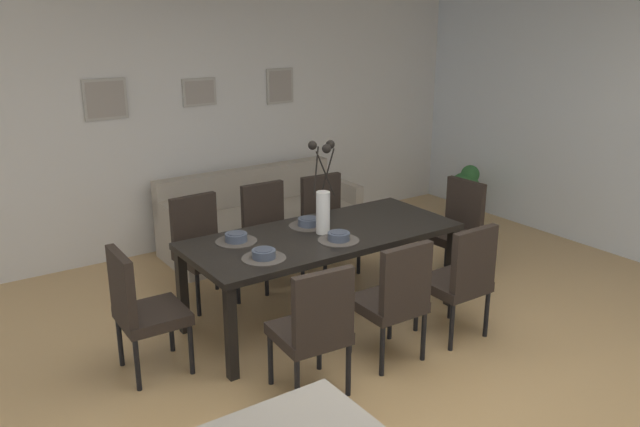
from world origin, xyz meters
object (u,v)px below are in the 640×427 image
object	(u,v)px
dining_table	(323,241)
framed_picture_center	(199,92)
bowl_far_left	(339,236)
bowl_near_left	(264,253)
dining_chair_mid_right	(327,219)
bowl_near_right	(236,237)
dining_chair_far_right	(269,229)
dining_chair_near_left	(315,325)
bowl_far_right	(308,221)
dining_chair_near_right	(201,244)
potted_plant	(465,190)
dining_chair_far_left	(395,296)
framed_picture_left	(105,99)
framed_picture_right	(280,86)
centerpiece_vase	(323,199)
sofa	(260,222)
dining_chair_head_east	(456,224)
dining_chair_mid_left	(461,276)
dining_chair_head_west	(140,306)

from	to	relation	value
dining_table	framed_picture_center	distance (m)	2.42
dining_table	bowl_far_left	xyz separation A→B (m)	(0.00, -0.21, 0.11)
bowl_near_left	framed_picture_center	size ratio (longest dim) A/B	0.47
dining_table	dining_chair_mid_right	distance (m)	1.07
dining_table	bowl_near_right	bearing A→B (deg)	162.20
dining_chair_far_right	bowl_near_left	bearing A→B (deg)	-121.57
dining_chair_near_left	bowl_far_right	xyz separation A→B (m)	(0.69, 1.11, 0.27)
dining_chair_near_right	bowl_near_left	distance (m)	1.13
potted_plant	dining_chair_far_left	bearing A→B (deg)	-144.46
dining_chair_mid_right	framed_picture_left	bearing A→B (deg)	139.19
dining_chair_near_left	framed_picture_center	bearing A→B (deg)	77.60
dining_chair_mid_right	bowl_far_left	size ratio (longest dim) A/B	5.41
dining_chair_near_left	framed_picture_center	xyz separation A→B (m)	(0.69, 3.12, 1.11)
bowl_near_left	bowl_near_right	world-z (taller)	same
dining_chair_far_right	framed_picture_right	xyz separation A→B (m)	(0.93, 1.32, 1.11)
dining_chair_mid_right	framed_picture_right	distance (m)	1.80
potted_plant	bowl_far_right	bearing A→B (deg)	-161.30
centerpiece_vase	sofa	bearing A→B (deg)	77.41
centerpiece_vase	framed_picture_center	distance (m)	2.30
framed_picture_right	bowl_near_left	bearing A→B (deg)	-123.61
dining_table	dining_chair_head_east	size ratio (longest dim) A/B	2.39
dining_chair_mid_left	potted_plant	xyz separation A→B (m)	(2.21, 2.05, -0.14)
dining_chair_far_right	sofa	bearing A→B (deg)	66.54
dining_chair_head_west	bowl_far_left	bearing A→B (deg)	-8.00
dining_table	framed_picture_right	xyz separation A→B (m)	(0.96, 2.22, 0.95)
dining_chair_near_right	dining_chair_mid_left	bearing A→B (deg)	-52.88
dining_table	dining_chair_near_right	xyz separation A→B (m)	(-0.66, 0.89, -0.16)
bowl_near_left	bowl_near_right	size ratio (longest dim) A/B	1.00
dining_chair_far_left	dining_chair_head_west	bearing A→B (deg)	150.96
dining_chair_mid_left	bowl_near_left	world-z (taller)	dining_chair_mid_left
dining_chair_head_west	framed_picture_left	bearing A→B (deg)	76.12
bowl_near_left	framed_picture_right	world-z (taller)	framed_picture_right
bowl_near_left	dining_chair_mid_right	bearing A→B (deg)	39.35
bowl_near_left	framed_picture_left	bearing A→B (deg)	97.01
dining_table	dining_chair_head_west	world-z (taller)	dining_chair_head_west
sofa	centerpiece_vase	bearing A→B (deg)	-102.59
bowl_near_right	bowl_far_left	xyz separation A→B (m)	(0.66, -0.42, 0.00)
dining_table	dining_chair_mid_left	bearing A→B (deg)	-52.32
dining_chair_head_east	centerpiece_vase	size ratio (longest dim) A/B	1.25
potted_plant	bowl_near_right	bearing A→B (deg)	-164.61
dining_chair_near_right	framed_picture_left	world-z (taller)	framed_picture_left
dining_chair_near_left	dining_chair_mid_left	distance (m)	1.36
bowl_far_left	sofa	size ratio (longest dim) A/B	0.08
dining_chair_mid_left	bowl_far_left	xyz separation A→B (m)	(-0.67, 0.66, 0.27)
dining_chair_far_left	bowl_far_right	bearing A→B (deg)	91.38
dining_chair_mid_left	bowl_near_right	distance (m)	1.74
bowl_near_right	sofa	xyz separation A→B (m)	(1.05, 1.53, -0.50)
dining_chair_head_east	sofa	bearing A→B (deg)	123.82
sofa	framed_picture_left	xyz separation A→B (m)	(-1.35, 0.48, 1.34)
dining_chair_head_east	bowl_near_right	xyz separation A→B (m)	(-2.20, 0.18, 0.27)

